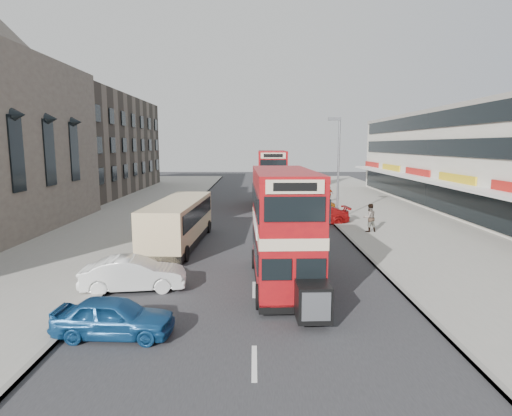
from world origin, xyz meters
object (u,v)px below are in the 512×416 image
(car_right_b, at_px, (313,205))
(pedestrian_near, at_px, (369,218))
(car_left_front, at_px, (134,274))
(bus_main, at_px, (283,227))
(pedestrian_far, at_px, (329,194))
(car_right_c, at_px, (295,194))
(cyclist, at_px, (304,212))
(car_right_a, at_px, (318,215))
(bus_second, at_px, (272,178))
(coach, at_px, (179,221))
(street_lamp, at_px, (338,161))
(car_left_near, at_px, (114,317))

(car_right_b, relative_size, pedestrian_near, 2.00)
(car_left_front, relative_size, pedestrian_near, 2.18)
(bus_main, height_order, pedestrian_far, bus_main)
(car_right_c, relative_size, pedestrian_near, 1.86)
(pedestrian_far, distance_m, cyclist, 11.80)
(car_right_a, distance_m, car_right_b, 6.58)
(cyclist, bearing_deg, bus_second, 96.23)
(car_right_b, bearing_deg, car_right_c, -179.50)
(bus_second, relative_size, cyclist, 4.19)
(coach, height_order, pedestrian_near, coach)
(coach, relative_size, pedestrian_far, 6.14)
(bus_main, height_order, cyclist, bus_main)
(car_left_front, bearing_deg, cyclist, -37.18)
(coach, bearing_deg, car_right_c, 70.24)
(street_lamp, xyz_separation_m, cyclist, (-2.62, -0.41, -3.96))
(coach, distance_m, pedestrian_near, 12.82)
(street_lamp, distance_m, bus_main, 16.32)
(coach, distance_m, cyclist, 11.36)
(car_right_a, height_order, car_right_c, car_right_a)
(bus_main, bearing_deg, car_left_front, 4.73)
(street_lamp, height_order, car_left_front, street_lamp)
(bus_main, distance_m, car_right_b, 21.16)
(car_left_near, bearing_deg, car_left_front, 10.96)
(pedestrian_far, relative_size, cyclist, 0.69)
(coach, relative_size, car_right_b, 2.50)
(car_left_front, bearing_deg, pedestrian_near, -56.28)
(car_right_b, bearing_deg, car_left_near, -26.22)
(bus_second, distance_m, car_right_c, 6.47)
(coach, height_order, pedestrian_far, coach)
(bus_main, relative_size, bus_second, 0.91)
(bus_second, bearing_deg, street_lamp, 120.55)
(street_lamp, xyz_separation_m, car_right_b, (-1.08, 5.36, -4.24))
(pedestrian_near, bearing_deg, bus_main, 43.04)
(car_right_a, distance_m, car_right_c, 14.93)
(pedestrian_far, xyz_separation_m, cyclist, (-3.94, -11.13, -0.11))
(bus_main, height_order, car_right_b, bus_main)
(bus_main, bearing_deg, car_right_b, -103.25)
(car_left_near, distance_m, car_left_front, 4.35)
(car_right_a, relative_size, car_right_c, 1.31)
(car_left_front, bearing_deg, car_left_near, -179.58)
(car_left_near, xyz_separation_m, cyclist, (8.34, 19.90, 0.19))
(car_left_front, bearing_deg, car_right_c, -25.33)
(car_left_front, xyz_separation_m, pedestrian_near, (12.89, 11.24, 0.42))
(bus_second, relative_size, pedestrian_far, 6.08)
(bus_main, bearing_deg, car_right_c, -98.38)
(bus_main, xyz_separation_m, cyclist, (2.65, 14.87, -1.70))
(car_right_c, bearing_deg, bus_main, -11.41)
(pedestrian_near, bearing_deg, car_right_b, -91.33)
(car_left_near, relative_size, pedestrian_far, 2.39)
(bus_second, bearing_deg, bus_main, 89.57)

